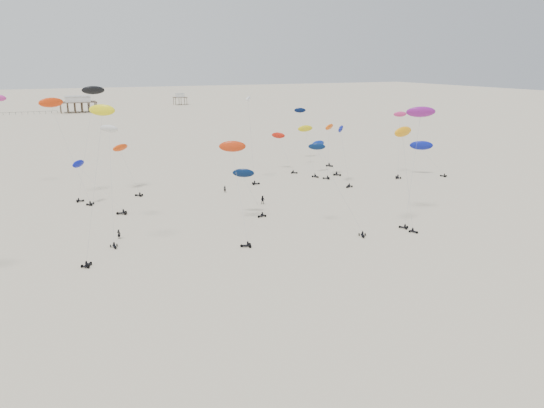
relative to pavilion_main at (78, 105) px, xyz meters
name	(u,v)px	position (x,y,z in m)	size (l,w,h in m)	color
ground_plane	(145,148)	(10.00, -150.00, -4.22)	(900.00, 900.00, 0.00)	beige
pavilion_main	(78,105)	(0.00, 0.00, 0.00)	(21.00, 13.00, 9.80)	brown
pavilion_small	(180,100)	(70.00, 30.00, -0.74)	(9.00, 7.00, 8.00)	brown
rig_0	(405,148)	(34.44, -265.25, 11.24)	(5.10, 4.89, 19.40)	black
rig_1	(98,154)	(-17.11, -258.33, 12.71)	(7.62, 5.67, 24.34)	black
rig_2	(247,182)	(12.16, -245.06, 2.94)	(6.38, 4.86, 9.98)	black
rig_3	(306,136)	(43.72, -210.08, 5.72)	(5.12, 16.82, 21.16)	black
rig_4	(310,136)	(52.82, -195.42, 3.51)	(5.12, 17.00, 16.69)	black
rig_6	(324,153)	(46.53, -215.37, 1.71)	(6.75, 7.64, 9.74)	black
rig_7	(282,144)	(37.77, -206.90, 3.46)	(5.05, 9.08, 11.38)	black
rig_8	(419,123)	(40.94, -260.80, 14.82)	(9.68, 7.68, 22.49)	black
rig_10	(329,140)	(44.85, -220.57, 6.08)	(4.59, 4.49, 14.67)	black
rig_11	(252,137)	(23.82, -218.61, 7.73)	(3.51, 4.67, 22.08)	black
rig_12	(95,182)	(-14.98, -227.40, 1.63)	(9.86, 12.83, 14.51)	black
rig_13	(235,162)	(6.97, -252.26, 8.52)	(5.84, 14.55, 18.27)	black
rig_14	(91,106)	(-13.47, -216.94, 16.59)	(8.64, 4.85, 25.36)	black
rig_15	(423,148)	(69.89, -228.14, 3.45)	(9.09, 7.99, 10.48)	black
rig_16	(57,118)	(-20.70, -216.86, 14.23)	(9.48, 10.29, 23.34)	black
rig_17	(124,156)	(-6.93, -214.25, 4.53)	(6.13, 10.01, 12.27)	black
rig_18	(343,145)	(43.53, -229.90, 6.20)	(4.03, 6.24, 15.26)	black
rig_19	(337,186)	(22.96, -261.67, 4.64)	(8.51, 9.46, 17.04)	black
rig_20	(399,142)	(62.49, -227.19, 5.27)	(4.40, 5.04, 17.62)	black
rig_21	(111,162)	(-13.76, -245.25, 8.93)	(4.67, 14.38, 20.95)	black
spectator_0	(119,239)	(-13.79, -248.93, -4.22)	(0.75, 0.52, 2.07)	black
spectator_1	(263,204)	(18.59, -237.89, -4.22)	(1.10, 0.64, 2.26)	black
spectator_3	(225,192)	(14.51, -224.37, -4.22)	(0.71, 0.49, 1.95)	black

